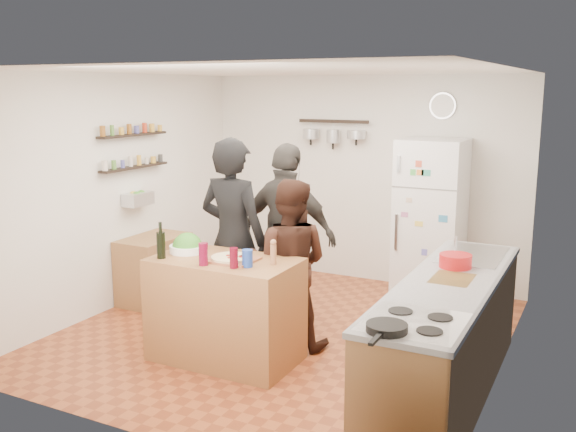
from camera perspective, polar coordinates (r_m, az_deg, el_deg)
The scene contains 26 objects.
room_shell at distance 6.34m, azimuth 1.18°, elevation 1.34°, with size 4.20×4.20×4.20m.
prep_island at distance 5.66m, azimuth -5.58°, elevation -8.28°, with size 1.25×0.72×0.91m, color brown.
pizza_board at distance 5.47m, azimuth -5.08°, elevation -3.88°, with size 0.42×0.34×0.02m, color brown.
pizza at distance 5.46m, azimuth -5.09°, elevation -3.69°, with size 0.34×0.34×0.02m, color #D2BD8A.
salad_bowl at distance 5.79m, azimuth -8.92°, elevation -2.89°, with size 0.32×0.32×0.06m, color white.
wine_bottle at distance 5.61m, azimuth -11.23°, elevation -2.57°, with size 0.08×0.08×0.23m, color black.
wine_glass_near at distance 5.34m, azimuth -7.54°, elevation -3.38°, with size 0.08×0.08×0.19m, color #5B0720.
wine_glass_far at distance 5.23m, azimuth -4.84°, elevation -3.74°, with size 0.07×0.07×0.17m, color #4F0615.
pepper_mill at distance 5.33m, azimuth -1.31°, elevation -3.44°, with size 0.05×0.05×0.17m, color #96623F.
salt_canister at distance 5.26m, azimuth -3.63°, elevation -3.78°, with size 0.09×0.09×0.14m, color navy.
person_left at distance 6.06m, azimuth -4.91°, elevation -2.02°, with size 0.70×0.46×1.91m, color black.
person_center at distance 5.84m, azimuth 0.08°, elevation -4.28°, with size 0.76×0.59×1.56m, color black.
person_back at distance 6.37m, azimuth -0.03°, elevation -1.71°, with size 1.07×0.45×1.83m, color #2C2927.
counter_run at distance 5.16m, azimuth 13.93°, elevation -10.64°, with size 0.63×2.63×0.90m, color #9E7042.
stove_top at distance 4.13m, azimuth 11.16°, elevation -9.30°, with size 0.60×0.62×0.02m, color white.
skillet at distance 3.93m, azimuth 8.78°, elevation -9.78°, with size 0.25×0.25×0.05m, color black.
sink at distance 5.81m, azimuth 16.08°, elevation -3.43°, with size 0.50×0.80×0.03m, color silver.
cutting_board at distance 5.08m, azimuth 14.39°, elevation -5.50°, with size 0.30×0.40×0.02m, color olive.
red_bowl at distance 5.38m, azimuth 14.66°, elevation -3.88°, with size 0.26×0.26×0.11m, color #B31417.
fridge at distance 7.35m, azimuth 12.53°, elevation -0.32°, with size 0.70×0.68×1.80m, color white.
wall_clock at distance 7.53m, azimuth 13.59°, elevation 9.50°, with size 0.30×0.30×0.03m, color silver.
spice_shelf_lower at distance 7.20m, azimuth -13.49°, elevation 4.25°, with size 0.12×1.00×0.03m, color black.
spice_shelf_upper at distance 7.17m, azimuth -13.62°, elevation 7.02°, with size 0.12×1.00×0.03m, color black.
produce_basket at distance 7.23m, azimuth -13.18°, elevation 1.48°, with size 0.18×0.35×0.14m, color silver.
side_table at distance 7.33m, azimuth -11.79°, elevation -4.63°, with size 0.50×0.80×0.73m, color olive.
pot_rack at distance 7.87m, azimuth 4.05°, elevation 8.40°, with size 0.90×0.04×0.04m, color black.
Camera 1 is at (2.72, -5.24, 2.35)m, focal length 40.00 mm.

